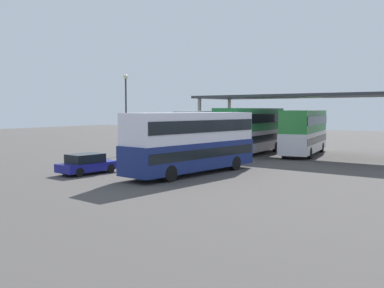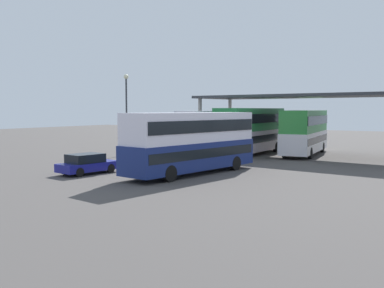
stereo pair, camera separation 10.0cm
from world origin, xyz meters
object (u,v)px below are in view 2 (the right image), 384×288
object	(u,v)px
parked_hatchback	(87,164)
double_decker_mid_row	(252,129)
double_decker_main	(192,140)
lamppost_tall	(126,104)
double_decker_far_right	(305,131)
double_decker_near_canopy	(217,130)

from	to	relation	value
parked_hatchback	double_decker_mid_row	xyz separation A→B (m)	(3.82, 17.70, 1.73)
double_decker_main	double_decker_mid_row	world-z (taller)	double_decker_mid_row
double_decker_mid_row	lamppost_tall	distance (m)	12.10
double_decker_far_right	lamppost_tall	distance (m)	17.00
double_decker_mid_row	double_decker_near_canopy	bearing A→B (deg)	98.17
double_decker_main	double_decker_near_canopy	size ratio (longest dim) A/B	0.96
double_decker_main	double_decker_near_canopy	bearing A→B (deg)	31.27
double_decker_far_right	lamppost_tall	xyz separation A→B (m)	(-14.28, -8.88, 2.48)
double_decker_main	double_decker_mid_row	bearing A→B (deg)	17.17
double_decker_main	double_decker_near_canopy	distance (m)	14.56
parked_hatchback	double_decker_far_right	xyz separation A→B (m)	(8.29, 19.91, 1.63)
double_decker_far_right	lamppost_tall	size ratio (longest dim) A/B	1.41
parked_hatchback	lamppost_tall	size ratio (longest dim) A/B	0.56
double_decker_main	lamppost_tall	world-z (taller)	lamppost_tall
double_decker_near_canopy	lamppost_tall	xyz separation A→B (m)	(-6.30, -6.11, 2.51)
double_decker_near_canopy	double_decker_mid_row	distance (m)	3.55
double_decker_near_canopy	double_decker_main	bearing A→B (deg)	-156.87
double_decker_near_canopy	parked_hatchback	bearing A→B (deg)	179.36
double_decker_main	lamppost_tall	distance (m)	14.22
double_decker_mid_row	double_decker_far_right	world-z (taller)	double_decker_mid_row
parked_hatchback	double_decker_near_canopy	size ratio (longest dim) A/B	0.37
double_decker_main	parked_hatchback	bearing A→B (deg)	130.50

